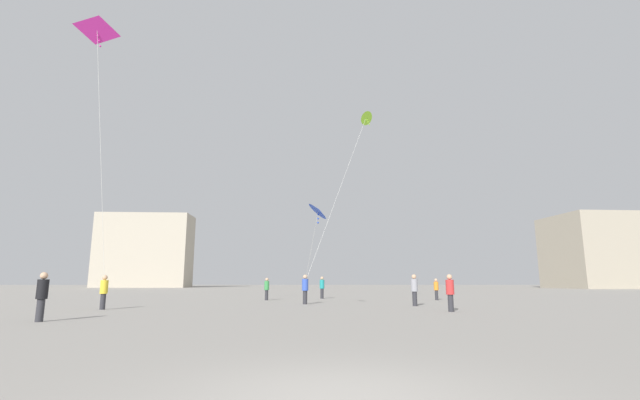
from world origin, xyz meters
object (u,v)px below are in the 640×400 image
Objects in this scene: kite_cobalt_diamond at (318,211)px; person_in_grey at (414,289)px; kite_magenta_delta at (97,35)px; building_centre_hall at (591,252)px; person_in_green at (267,288)px; building_left_hall at (145,251)px; person_in_blue at (305,288)px; person_in_black at (42,294)px; person_in_orange at (436,288)px; person_in_teal at (322,286)px; person_in_red at (450,291)px; kite_lime_diamond at (365,120)px; person_in_yellow at (104,291)px.

person_in_grey is at bearing 15.48° from kite_cobalt_diamond.
building_centre_hall is at bearing 44.14° from kite_magenta_delta.
kite_cobalt_diamond is (-5.51, -1.53, 4.25)m from person_in_grey.
building_left_hall is at bearing 62.76° from person_in_green.
person_in_blue is 6.32m from person_in_green.
building_left_hall reaches higher than person_in_grey.
kite_cobalt_diamond is at bearing 13.04° from person_in_black.
person_in_orange is at bearing 45.84° from kite_cobalt_diamond.
kite_cobalt_diamond is at bearing -62.44° from building_left_hall.
person_in_teal is 11.69m from person_in_grey.
person_in_red is at bearing -59.74° from building_left_hall.
kite_magenta_delta is at bearing 47.64° from person_in_blue.
building_centre_hall is at bearing -146.82° from person_in_grey.
kite_cobalt_diamond is 0.29× the size of building_centre_hall.
person_in_red is (0.64, -4.59, -0.03)m from person_in_grey.
person_in_orange is at bearing 16.66° from person_in_black.
kite_cobalt_diamond is (3.75, -9.16, 4.33)m from person_in_green.
person_in_orange is 0.92× the size of person_in_red.
person_in_green is 0.13× the size of kite_lime_diamond.
person_in_teal is at bearing 49.77° from person_in_yellow.
kite_magenta_delta is 14.75m from kite_cobalt_diamond.
kite_cobalt_diamond is at bearing -117.97° from kite_lime_diamond.
kite_cobalt_diamond is 0.23× the size of building_left_hall.
kite_lime_diamond reaches higher than person_in_green.
person_in_green is 0.12× the size of kite_magenta_delta.
person_in_teal reaches higher than person_in_yellow.
person_in_orange is 0.89× the size of person_in_grey.
person_in_yellow reaches higher than person_in_orange.
building_centre_hall is (44.24, 50.52, 6.08)m from person_in_orange.
person_in_green is 0.96× the size of person_in_yellow.
building_left_hall is at bearing -45.84° from person_in_blue.
person_in_black is 16.70m from person_in_red.
person_in_black is 92.49m from building_centre_hall.
building_left_hall is (-37.30, 58.69, 6.82)m from person_in_teal.
person_in_black is at bearing -165.23° from person_in_green.
person_in_teal is at bearing 51.76° from kite_magenta_delta.
building_centre_hall reaches higher than person_in_blue.
person_in_grey is 16.55m from person_in_yellow.
kite_lime_diamond reaches higher than person_in_red.
person_in_blue is 1.04× the size of person_in_red.
kite_cobalt_diamond reaches higher than person_in_grey.
person_in_red is at bearing -26.49° from kite_cobalt_diamond.
person_in_teal is at bearing -82.04° from person_in_blue.
person_in_red is 0.13× the size of kite_magenta_delta.
building_left_hall reaches higher than kite_lime_diamond.
person_in_blue is 0.13× the size of kite_magenta_delta.
kite_lime_diamond reaches higher than person_in_orange.
person_in_grey is 4.63m from person_in_red.
kite_lime_diamond is at bearing 32.83° from kite_magenta_delta.
kite_magenta_delta reaches higher than person_in_yellow.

